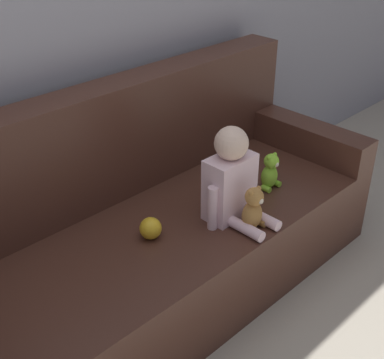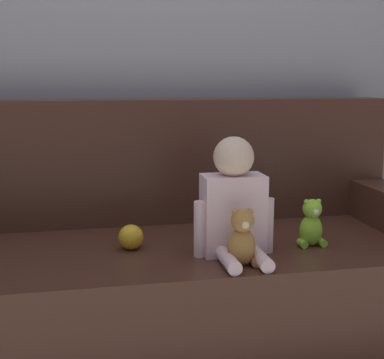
# 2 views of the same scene
# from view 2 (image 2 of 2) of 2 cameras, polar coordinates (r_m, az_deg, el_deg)

# --- Properties ---
(ground_plane) EXTENTS (12.00, 12.00, 0.00)m
(ground_plane) POSITION_cam_2_polar(r_m,az_deg,el_deg) (2.25, -3.41, -16.74)
(ground_plane) COLOR #B7AD99
(wall_back) EXTENTS (8.00, 0.05, 2.60)m
(wall_back) POSITION_cam_2_polar(r_m,az_deg,el_deg) (2.51, -5.44, 16.73)
(wall_back) COLOR #93939E
(wall_back) RESTS_ON ground_plane
(couch) EXTENTS (2.16, 0.84, 0.95)m
(couch) POSITION_cam_2_polar(r_m,az_deg,el_deg) (2.18, -3.76, -8.51)
(couch) COLOR #47281E
(couch) RESTS_ON ground_plane
(person_baby) EXTENTS (0.29, 0.31, 0.42)m
(person_baby) POSITION_cam_2_polar(r_m,az_deg,el_deg) (1.91, 4.48, -2.66)
(person_baby) COLOR silver
(person_baby) RESTS_ON couch
(teddy_bear_brown) EXTENTS (0.12, 0.09, 0.20)m
(teddy_bear_brown) POSITION_cam_2_polar(r_m,az_deg,el_deg) (1.81, 5.35, -6.34)
(teddy_bear_brown) COLOR #AD7A3D
(teddy_bear_brown) RESTS_ON couch
(plush_toy_side) EXTENTS (0.11, 0.08, 0.18)m
(plush_toy_side) POSITION_cam_2_polar(r_m,az_deg,el_deg) (2.07, 12.62, -4.64)
(plush_toy_side) COLOR #8CD133
(plush_toy_side) RESTS_ON couch
(toy_ball) EXTENTS (0.09, 0.09, 0.09)m
(toy_ball) POSITION_cam_2_polar(r_m,az_deg,el_deg) (2.00, -6.52, -6.11)
(toy_ball) COLOR gold
(toy_ball) RESTS_ON couch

